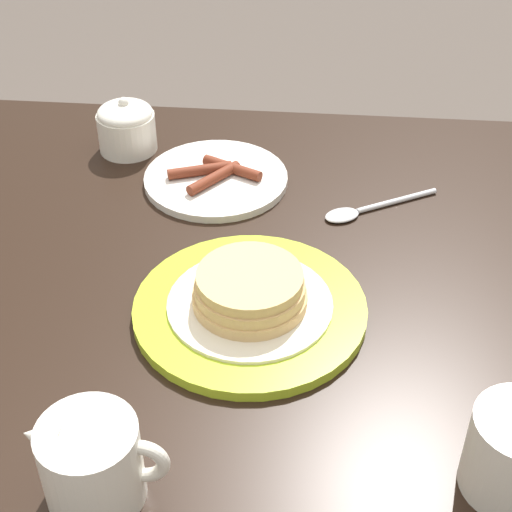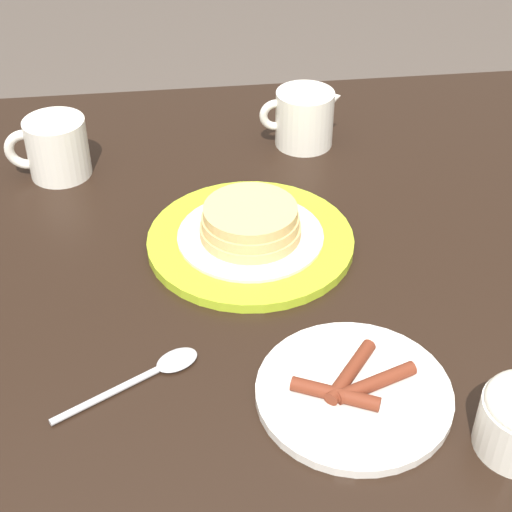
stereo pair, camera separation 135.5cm
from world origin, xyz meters
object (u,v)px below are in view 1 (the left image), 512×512
object	(u,v)px
creamer_pitcher	(91,462)
spoon	(361,210)
side_plate_bacon	(216,178)
sugar_bowl	(126,126)
pancake_plate	(250,301)

from	to	relation	value
creamer_pitcher	spoon	bearing A→B (deg)	62.47
side_plate_bacon	sugar_bowl	distance (m)	0.16
pancake_plate	spoon	distance (m)	0.23
pancake_plate	creamer_pitcher	xyz separation A→B (m)	(-0.11, -0.23, 0.02)
sugar_bowl	pancake_plate	bearing A→B (deg)	-58.16
creamer_pitcher	sugar_bowl	distance (m)	0.57
pancake_plate	sugar_bowl	world-z (taller)	sugar_bowl
pancake_plate	side_plate_bacon	size ratio (longest dim) A/B	1.31
side_plate_bacon	creamer_pitcher	distance (m)	0.49
side_plate_bacon	creamer_pitcher	world-z (taller)	creamer_pitcher
pancake_plate	creamer_pitcher	bearing A→B (deg)	-114.29
creamer_pitcher	sugar_bowl	bearing A→B (deg)	99.83
creamer_pitcher	sugar_bowl	size ratio (longest dim) A/B	1.50
side_plate_bacon	sugar_bowl	bearing A→B (deg)	150.77
sugar_bowl	side_plate_bacon	bearing A→B (deg)	-29.23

